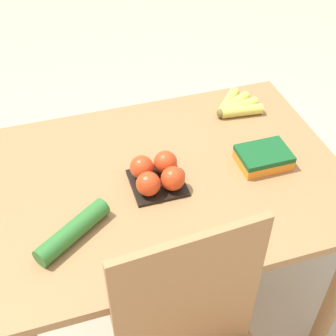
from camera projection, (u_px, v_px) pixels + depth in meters
The scene contains 6 objects.
ground_plane at pixel (168, 302), 1.98m from camera, with size 12.00×12.00×0.00m, color #B7A88E.
dining_table at pixel (168, 200), 1.56m from camera, with size 1.12×0.82×0.74m.
banana_bunch at pixel (235, 106), 1.73m from camera, with size 0.17×0.17×0.04m.
tomato_pack at pixel (157, 174), 1.43m from camera, with size 0.16×0.16×0.08m.
carrot_bag at pixel (264, 156), 1.50m from camera, with size 0.16×0.12×0.05m.
cucumber_near at pixel (73, 231), 1.28m from camera, with size 0.23×0.18×0.05m.
Camera 1 is at (0.32, 1.03, 1.76)m, focal length 50.00 mm.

